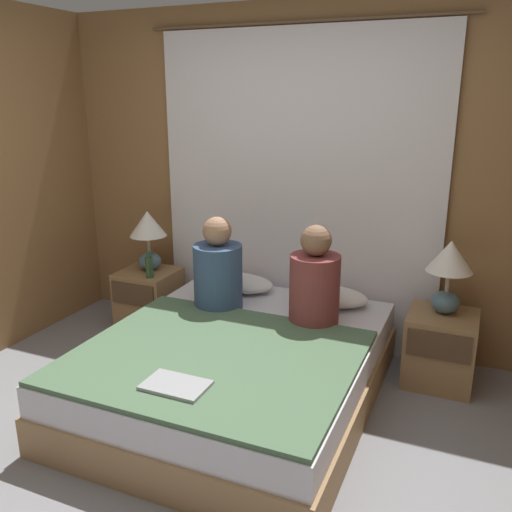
{
  "coord_description": "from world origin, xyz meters",
  "views": [
    {
      "loc": [
        1.31,
        -1.99,
        1.86
      ],
      "look_at": [
        0.0,
        1.06,
        0.87
      ],
      "focal_mm": 38.0,
      "sensor_mm": 36.0,
      "label": 1
    }
  ],
  "objects_px": {
    "lamp_left": "(148,232)",
    "beer_bottle_on_left_stand": "(149,267)",
    "pillow_right": "(329,296)",
    "person_right_in_bed": "(315,283)",
    "nightstand_right": "(440,348)",
    "pillow_left": "(238,283)",
    "lamp_right": "(449,266)",
    "bed": "(237,369)",
    "nightstand_left": "(149,299)",
    "laptop_on_bed": "(176,385)",
    "person_left_in_bed": "(218,271)"
  },
  "relations": [
    {
      "from": "person_right_in_bed",
      "to": "beer_bottle_on_left_stand",
      "type": "height_order",
      "value": "person_right_in_bed"
    },
    {
      "from": "lamp_left",
      "to": "pillow_left",
      "type": "height_order",
      "value": "lamp_left"
    },
    {
      "from": "nightstand_left",
      "to": "laptop_on_bed",
      "type": "bearing_deg",
      "value": -51.5
    },
    {
      "from": "nightstand_left",
      "to": "pillow_left",
      "type": "height_order",
      "value": "pillow_left"
    },
    {
      "from": "pillow_left",
      "to": "laptop_on_bed",
      "type": "height_order",
      "value": "pillow_left"
    },
    {
      "from": "nightstand_right",
      "to": "pillow_right",
      "type": "xyz_separation_m",
      "value": [
        -0.79,
        0.05,
        0.23
      ]
    },
    {
      "from": "lamp_left",
      "to": "laptop_on_bed",
      "type": "xyz_separation_m",
      "value": [
        1.13,
        -1.46,
        -0.35
      ]
    },
    {
      "from": "nightstand_left",
      "to": "lamp_left",
      "type": "relative_size",
      "value": 0.99
    },
    {
      "from": "bed",
      "to": "person_left_in_bed",
      "type": "xyz_separation_m",
      "value": [
        -0.34,
        0.42,
        0.48
      ]
    },
    {
      "from": "bed",
      "to": "person_right_in_bed",
      "type": "height_order",
      "value": "person_right_in_bed"
    },
    {
      "from": "lamp_left",
      "to": "pillow_left",
      "type": "relative_size",
      "value": 0.87
    },
    {
      "from": "nightstand_right",
      "to": "lamp_left",
      "type": "height_order",
      "value": "lamp_left"
    },
    {
      "from": "beer_bottle_on_left_stand",
      "to": "person_right_in_bed",
      "type": "bearing_deg",
      "value": -7.76
    },
    {
      "from": "bed",
      "to": "pillow_left",
      "type": "height_order",
      "value": "pillow_left"
    },
    {
      "from": "bed",
      "to": "laptop_on_bed",
      "type": "bearing_deg",
      "value": -91.42
    },
    {
      "from": "pillow_left",
      "to": "person_left_in_bed",
      "type": "distance_m",
      "value": 0.42
    },
    {
      "from": "lamp_left",
      "to": "person_right_in_bed",
      "type": "xyz_separation_m",
      "value": [
        1.51,
        -0.36,
        -0.11
      ]
    },
    {
      "from": "bed",
      "to": "lamp_left",
      "type": "height_order",
      "value": "lamp_left"
    },
    {
      "from": "lamp_left",
      "to": "lamp_right",
      "type": "bearing_deg",
      "value": 0.0
    },
    {
      "from": "pillow_left",
      "to": "nightstand_left",
      "type": "bearing_deg",
      "value": -176.22
    },
    {
      "from": "bed",
      "to": "person_right_in_bed",
      "type": "bearing_deg",
      "value": 49.09
    },
    {
      "from": "pillow_left",
      "to": "pillow_right",
      "type": "height_order",
      "value": "same"
    },
    {
      "from": "beer_bottle_on_left_stand",
      "to": "nightstand_left",
      "type": "bearing_deg",
      "value": 130.09
    },
    {
      "from": "nightstand_left",
      "to": "lamp_right",
      "type": "xyz_separation_m",
      "value": [
        2.29,
        0.04,
        0.56
      ]
    },
    {
      "from": "lamp_right",
      "to": "person_right_in_bed",
      "type": "height_order",
      "value": "person_right_in_bed"
    },
    {
      "from": "lamp_left",
      "to": "beer_bottle_on_left_stand",
      "type": "distance_m",
      "value": 0.3
    },
    {
      "from": "person_left_in_bed",
      "to": "beer_bottle_on_left_stand",
      "type": "height_order",
      "value": "person_left_in_bed"
    },
    {
      "from": "pillow_right",
      "to": "person_right_in_bed",
      "type": "height_order",
      "value": "person_right_in_bed"
    },
    {
      "from": "nightstand_right",
      "to": "person_left_in_bed",
      "type": "height_order",
      "value": "person_left_in_bed"
    },
    {
      "from": "pillow_right",
      "to": "person_right_in_bed",
      "type": "distance_m",
      "value": 0.43
    },
    {
      "from": "laptop_on_bed",
      "to": "lamp_left",
      "type": "bearing_deg",
      "value": 127.75
    },
    {
      "from": "pillow_right",
      "to": "person_right_in_bed",
      "type": "bearing_deg",
      "value": -89.76
    },
    {
      "from": "person_left_in_bed",
      "to": "laptop_on_bed",
      "type": "xyz_separation_m",
      "value": [
        0.32,
        -1.1,
        -0.23
      ]
    },
    {
      "from": "nightstand_right",
      "to": "person_right_in_bed",
      "type": "distance_m",
      "value": 0.96
    },
    {
      "from": "pillow_left",
      "to": "nightstand_right",
      "type": "bearing_deg",
      "value": -1.98
    },
    {
      "from": "pillow_right",
      "to": "nightstand_left",
      "type": "bearing_deg",
      "value": -178.02
    },
    {
      "from": "person_left_in_bed",
      "to": "person_right_in_bed",
      "type": "height_order",
      "value": "person_right_in_bed"
    },
    {
      "from": "lamp_right",
      "to": "beer_bottle_on_left_stand",
      "type": "xyz_separation_m",
      "value": [
        -2.19,
        -0.16,
        -0.23
      ]
    },
    {
      "from": "lamp_left",
      "to": "pillow_left",
      "type": "distance_m",
      "value": 0.85
    },
    {
      "from": "nightstand_left",
      "to": "lamp_right",
      "type": "relative_size",
      "value": 0.99
    },
    {
      "from": "nightstand_left",
      "to": "laptop_on_bed",
      "type": "relative_size",
      "value": 1.48
    },
    {
      "from": "nightstand_left",
      "to": "bed",
      "type": "bearing_deg",
      "value": -32.59
    },
    {
      "from": "person_right_in_bed",
      "to": "laptop_on_bed",
      "type": "bearing_deg",
      "value": -108.91
    },
    {
      "from": "person_right_in_bed",
      "to": "beer_bottle_on_left_stand",
      "type": "distance_m",
      "value": 1.42
    },
    {
      "from": "bed",
      "to": "lamp_right",
      "type": "height_order",
      "value": "lamp_right"
    },
    {
      "from": "nightstand_left",
      "to": "lamp_right",
      "type": "distance_m",
      "value": 2.36
    },
    {
      "from": "bed",
      "to": "pillow_right",
      "type": "relative_size",
      "value": 3.54
    },
    {
      "from": "lamp_left",
      "to": "lamp_right",
      "type": "height_order",
      "value": "same"
    },
    {
      "from": "bed",
      "to": "pillow_left",
      "type": "relative_size",
      "value": 3.54
    },
    {
      "from": "nightstand_left",
      "to": "laptop_on_bed",
      "type": "distance_m",
      "value": 1.82
    }
  ]
}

